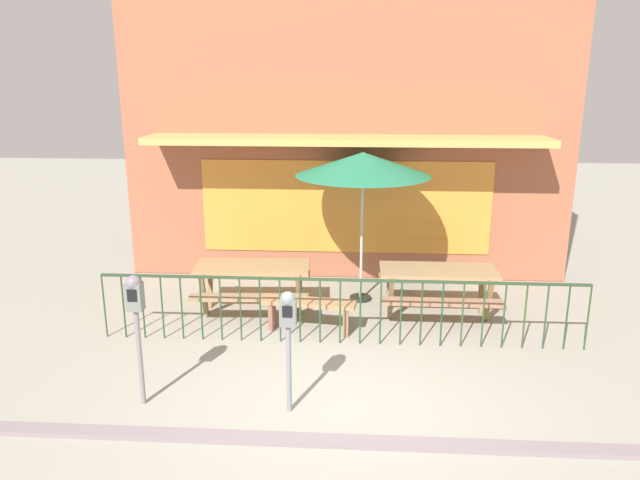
# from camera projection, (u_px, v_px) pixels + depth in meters

# --- Properties ---
(ground) EXTENTS (40.00, 40.00, 0.00)m
(ground) POSITION_uv_depth(u_px,v_px,m) (335.00, 403.00, 7.01)
(ground) COLOR gray
(pub_storefront) EXTENTS (8.08, 1.41, 5.56)m
(pub_storefront) POSITION_uv_depth(u_px,v_px,m) (347.00, 128.00, 10.81)
(pub_storefront) COLOR brown
(pub_storefront) RESTS_ON ground
(patio_fence_front) EXTENTS (6.81, 0.04, 0.97)m
(patio_fence_front) POSITION_uv_depth(u_px,v_px,m) (340.00, 300.00, 8.39)
(patio_fence_front) COLOR #283E26
(patio_fence_front) RESTS_ON ground
(picnic_table_left) EXTENTS (1.87, 1.46, 0.79)m
(picnic_table_left) POSITION_uv_depth(u_px,v_px,m) (253.00, 275.00, 9.56)
(picnic_table_left) COLOR #A27B4E
(picnic_table_left) RESTS_ON ground
(picnic_table_right) EXTENTS (1.80, 1.36, 0.79)m
(picnic_table_right) POSITION_uv_depth(u_px,v_px,m) (438.00, 279.00, 9.37)
(picnic_table_right) COLOR #9C7A53
(picnic_table_right) RESTS_ON ground
(patio_umbrella) EXTENTS (2.18, 2.18, 2.50)m
(patio_umbrella) POSITION_uv_depth(u_px,v_px,m) (363.00, 165.00, 9.60)
(patio_umbrella) COLOR black
(patio_umbrella) RESTS_ON ground
(patio_bench) EXTENTS (1.43, 0.50, 0.48)m
(patio_bench) POSITION_uv_depth(u_px,v_px,m) (308.00, 308.00, 8.89)
(patio_bench) COLOR #A6774F
(patio_bench) RESTS_ON ground
(parking_meter_near) EXTENTS (0.18, 0.17, 1.44)m
(parking_meter_near) POSITION_uv_depth(u_px,v_px,m) (288.00, 320.00, 6.55)
(parking_meter_near) COLOR slate
(parking_meter_near) RESTS_ON ground
(parking_meter_far) EXTENTS (0.18, 0.17, 1.57)m
(parking_meter_far) POSITION_uv_depth(u_px,v_px,m) (135.00, 306.00, 6.68)
(parking_meter_far) COLOR gray
(parking_meter_far) RESTS_ON ground
(curb_edge) EXTENTS (11.32, 0.20, 0.11)m
(curb_edge) POSITION_uv_depth(u_px,v_px,m) (332.00, 443.00, 6.25)
(curb_edge) COLOR gray
(curb_edge) RESTS_ON ground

